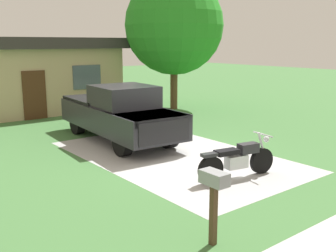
# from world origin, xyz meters

# --- Properties ---
(ground_plane) EXTENTS (80.00, 80.00, 0.00)m
(ground_plane) POSITION_xyz_m (0.00, 0.00, 0.00)
(ground_plane) COLOR #43743C
(driveway_pad) EXTENTS (4.50, 7.45, 0.01)m
(driveway_pad) POSITION_xyz_m (0.00, 0.00, 0.00)
(driveway_pad) COLOR #B0B0B0
(driveway_pad) RESTS_ON ground
(motorcycle) EXTENTS (2.20, 0.77, 1.09)m
(motorcycle) POSITION_xyz_m (-0.02, -2.45, 0.47)
(motorcycle) COLOR black
(motorcycle) RESTS_ON ground
(pickup_truck) EXTENTS (2.41, 5.75, 1.90)m
(pickup_truck) POSITION_xyz_m (-0.24, 2.75, 0.95)
(pickup_truck) COLOR black
(pickup_truck) RESTS_ON ground
(mailbox) EXTENTS (0.26, 0.48, 1.26)m
(mailbox) POSITION_xyz_m (-2.82, -4.43, 0.98)
(mailbox) COLOR #4C3823
(mailbox) RESTS_ON ground
(shade_tree) EXTENTS (4.77, 4.77, 6.47)m
(shade_tree) POSITION_xyz_m (5.38, 6.64, 4.08)
(shade_tree) COLOR brown
(shade_tree) RESTS_ON ground
(neighbor_house) EXTENTS (9.60, 5.60, 3.50)m
(neighbor_house) POSITION_xyz_m (-1.09, 10.74, 1.79)
(neighbor_house) COLOR tan
(neighbor_house) RESTS_ON ground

